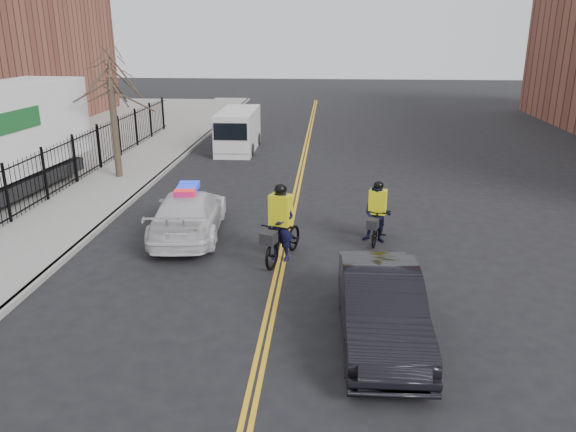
% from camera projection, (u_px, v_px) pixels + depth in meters
% --- Properties ---
extents(ground, '(120.00, 120.00, 0.00)m').
position_uv_depth(ground, '(275.00, 289.00, 13.84)').
color(ground, black).
rests_on(ground, ground).
extents(center_line_left, '(0.10, 60.00, 0.01)m').
position_uv_depth(center_line_left, '(293.00, 197.00, 21.40)').
color(center_line_left, gold).
rests_on(center_line_left, ground).
extents(center_line_right, '(0.10, 60.00, 0.01)m').
position_uv_depth(center_line_right, '(297.00, 197.00, 21.39)').
color(center_line_right, gold).
rests_on(center_line_right, ground).
extents(sidewalk, '(3.00, 60.00, 0.15)m').
position_uv_depth(sidewalk, '(104.00, 191.00, 21.90)').
color(sidewalk, gray).
rests_on(sidewalk, ground).
extents(curb, '(0.20, 60.00, 0.15)m').
position_uv_depth(curb, '(141.00, 192.00, 21.79)').
color(curb, gray).
rests_on(curb, ground).
extents(iron_fence, '(0.12, 28.00, 2.00)m').
position_uv_depth(iron_fence, '(64.00, 167.00, 21.71)').
color(iron_fence, black).
rests_on(iron_fence, ground).
extents(street_tree, '(3.20, 3.20, 4.80)m').
position_uv_depth(street_tree, '(111.00, 95.00, 22.69)').
color(street_tree, '#392E22').
rests_on(street_tree, sidewalk).
extents(police_cruiser, '(2.41, 5.02, 1.57)m').
position_uv_depth(police_cruiser, '(189.00, 213.00, 17.23)').
color(police_cruiser, silver).
rests_on(police_cruiser, ground).
extents(dark_sedan, '(1.70, 4.58, 1.50)m').
position_uv_depth(dark_sedan, '(381.00, 307.00, 11.35)').
color(dark_sedan, black).
rests_on(dark_sedan, ground).
extents(cargo_van, '(1.97, 4.97, 2.07)m').
position_uv_depth(cargo_van, '(238.00, 131.00, 29.18)').
color(cargo_van, silver).
rests_on(cargo_van, ground).
extents(cyclist_near, '(1.46, 2.37, 2.19)m').
position_uv_depth(cyclist_near, '(281.00, 234.00, 15.38)').
color(cyclist_near, black).
rests_on(cyclist_near, ground).
extents(cyclist_far, '(0.99, 1.94, 1.89)m').
position_uv_depth(cyclist_far, '(377.00, 218.00, 16.69)').
color(cyclist_far, black).
rests_on(cyclist_far, ground).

